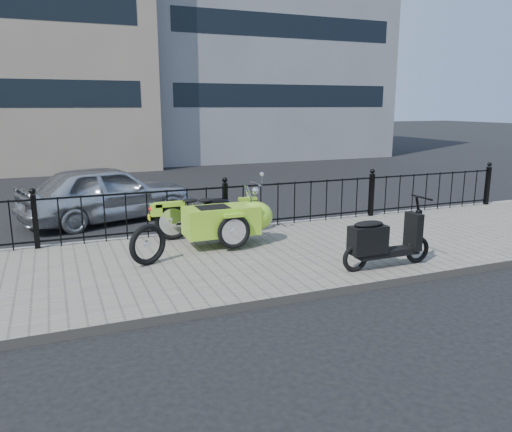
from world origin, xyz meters
name	(u,v)px	position (x,y,z in m)	size (l,w,h in m)	color
ground	(249,253)	(0.00, 0.00, 0.00)	(120.00, 120.00, 0.00)	black
sidewalk	(260,257)	(0.00, -0.50, 0.06)	(30.00, 3.80, 0.12)	slate
curb	(223,231)	(0.00, 1.44, 0.06)	(30.00, 0.10, 0.12)	gray
iron_fence	(225,207)	(0.00, 1.30, 0.59)	(14.11, 0.11, 1.08)	black
building_grey	(254,6)	(7.00, 16.99, 7.50)	(12.00, 8.01, 15.00)	gray
motorcycle_sidecar	(228,218)	(-0.27, 0.34, 0.59)	(2.28, 1.48, 0.98)	black
scooter	(382,242)	(1.45, -1.90, 0.54)	(1.60, 0.47, 1.09)	black
spare_tire	(148,244)	(-1.86, -0.38, 0.45)	(0.66, 0.66, 0.09)	black
sedan_car	(107,193)	(-2.04, 3.57, 0.65)	(1.54, 3.82, 1.30)	#B6B9BE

